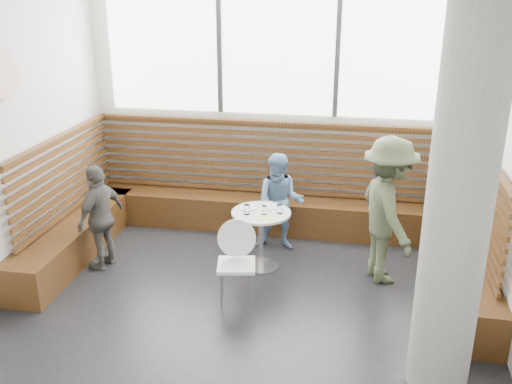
% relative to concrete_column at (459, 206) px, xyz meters
% --- Properties ---
extents(room, '(5.00, 5.00, 3.20)m').
position_rel_concrete_column_xyz_m(room, '(-1.85, 0.60, 0.00)').
color(room, silver).
rests_on(room, ground).
extents(booth, '(5.00, 2.50, 1.44)m').
position_rel_concrete_column_xyz_m(booth, '(-1.85, 2.37, -1.19)').
color(booth, '#3F250F').
rests_on(booth, ground).
extents(concrete_column, '(0.50, 0.50, 3.20)m').
position_rel_concrete_column_xyz_m(concrete_column, '(0.00, 0.00, 0.00)').
color(concrete_column, gray).
rests_on(concrete_column, ground).
extents(wall_art, '(0.03, 0.50, 0.50)m').
position_rel_concrete_column_xyz_m(wall_art, '(-4.31, 1.00, 0.70)').
color(wall_art, white).
rests_on(wall_art, room).
extents(cafe_table, '(0.68, 0.68, 0.70)m').
position_rel_concrete_column_xyz_m(cafe_table, '(-1.82, 1.76, -1.10)').
color(cafe_table, silver).
rests_on(cafe_table, ground).
extents(cafe_chair, '(0.41, 0.40, 0.85)m').
position_rel_concrete_column_xyz_m(cafe_chair, '(-1.94, 1.03, -1.10)').
color(cafe_chair, white).
rests_on(cafe_chair, ground).
extents(adult_man, '(0.94, 1.22, 1.66)m').
position_rel_concrete_column_xyz_m(adult_man, '(-0.41, 1.75, -0.77)').
color(adult_man, '#485438').
rests_on(adult_man, ground).
extents(child_back, '(0.62, 0.49, 1.24)m').
position_rel_concrete_column_xyz_m(child_back, '(-1.68, 2.30, -0.98)').
color(child_back, '#6283AB').
rests_on(child_back, ground).
extents(child_left, '(0.48, 0.78, 1.25)m').
position_rel_concrete_column_xyz_m(child_left, '(-3.65, 1.45, -0.98)').
color(child_left, '#54524C').
rests_on(child_left, ground).
extents(plate_near, '(0.20, 0.20, 0.01)m').
position_rel_concrete_column_xyz_m(plate_near, '(-1.99, 1.84, -0.89)').
color(plate_near, white).
rests_on(plate_near, cafe_table).
extents(plate_far, '(0.19, 0.19, 0.01)m').
position_rel_concrete_column_xyz_m(plate_far, '(-1.75, 1.90, -0.89)').
color(plate_far, white).
rests_on(plate_far, cafe_table).
extents(glass_left, '(0.07, 0.07, 0.11)m').
position_rel_concrete_column_xyz_m(glass_left, '(-1.97, 1.66, -0.84)').
color(glass_left, white).
rests_on(glass_left, cafe_table).
extents(glass_mid, '(0.06, 0.06, 0.10)m').
position_rel_concrete_column_xyz_m(glass_mid, '(-1.77, 1.69, -0.85)').
color(glass_mid, white).
rests_on(glass_mid, cafe_table).
extents(glass_right, '(0.07, 0.07, 0.10)m').
position_rel_concrete_column_xyz_m(glass_right, '(-1.60, 1.76, -0.84)').
color(glass_right, white).
rests_on(glass_right, cafe_table).
extents(menu_card, '(0.20, 0.15, 0.00)m').
position_rel_concrete_column_xyz_m(menu_card, '(-1.73, 1.60, -0.89)').
color(menu_card, '#A5C64C').
rests_on(menu_card, cafe_table).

